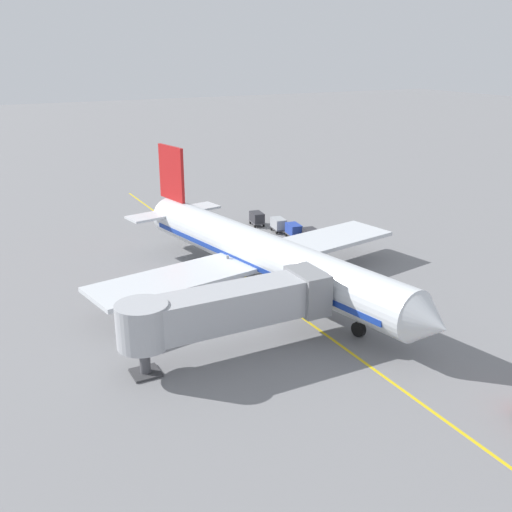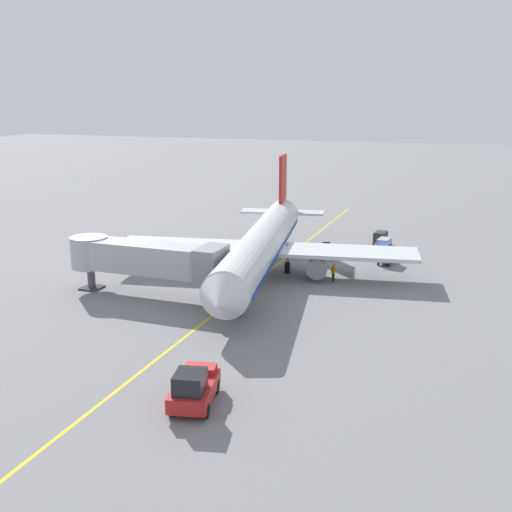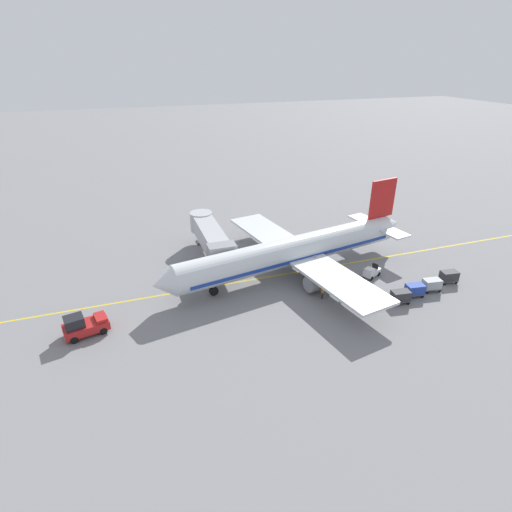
# 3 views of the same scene
# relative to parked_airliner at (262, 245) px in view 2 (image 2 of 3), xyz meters

# --- Properties ---
(ground_plane) EXTENTS (400.00, 400.00, 0.00)m
(ground_plane) POSITION_rel_parked_airliner_xyz_m (-0.05, -0.69, -3.19)
(ground_plane) COLOR slate
(gate_lead_in_line) EXTENTS (0.24, 80.00, 0.01)m
(gate_lead_in_line) POSITION_rel_parked_airliner_xyz_m (-0.05, -0.69, -3.18)
(gate_lead_in_line) COLOR gold
(gate_lead_in_line) RESTS_ON ground
(parked_airliner) EXTENTS (30.45, 37.21, 10.63)m
(parked_airliner) POSITION_rel_parked_airliner_xyz_m (0.00, 0.00, 0.00)
(parked_airliner) COLOR silver
(parked_airliner) RESTS_ON ground
(jet_bridge) EXTENTS (14.87, 3.50, 4.98)m
(jet_bridge) POSITION_rel_parked_airliner_xyz_m (7.56, 9.29, 0.27)
(jet_bridge) COLOR #A8AAAF
(jet_bridge) RESTS_ON ground
(pushback_tractor) EXTENTS (3.12, 4.78, 2.40)m
(pushback_tractor) POSITION_rel_parked_airliner_xyz_m (-5.19, 25.69, -2.09)
(pushback_tractor) COLOR #B21E1E
(pushback_tractor) RESTS_ON ground
(baggage_tug_lead) EXTENTS (2.14, 2.77, 1.62)m
(baggage_tug_lead) POSITION_rel_parked_airliner_xyz_m (-4.34, -9.17, -2.47)
(baggage_tug_lead) COLOR silver
(baggage_tug_lead) RESTS_ON ground
(baggage_cart_front) EXTENTS (1.58, 2.96, 1.58)m
(baggage_cart_front) POSITION_rel_parked_airliner_xyz_m (-10.79, -8.79, -2.24)
(baggage_cart_front) COLOR #4C4C51
(baggage_cart_front) RESTS_ON ground
(baggage_cart_second_in_train) EXTENTS (1.58, 2.96, 1.58)m
(baggage_cart_second_in_train) POSITION_rel_parked_airliner_xyz_m (-10.11, -11.32, -2.24)
(baggage_cart_second_in_train) COLOR #4C4C51
(baggage_cart_second_in_train) RESTS_ON ground
(baggage_cart_third_in_train) EXTENTS (1.58, 2.96, 1.58)m
(baggage_cart_third_in_train) POSITION_rel_parked_airliner_xyz_m (-9.77, -14.10, -2.24)
(baggage_cart_third_in_train) COLOR #4C4C51
(baggage_cart_third_in_train) RESTS_ON ground
(baggage_cart_tail_end) EXTENTS (1.58, 2.96, 1.58)m
(baggage_cart_tail_end) POSITION_rel_parked_airliner_xyz_m (-8.80, -17.57, -2.24)
(baggage_cart_tail_end) COLOR #4C4C51
(baggage_cart_tail_end) RESTS_ON ground
(ground_crew_wing_walker) EXTENTS (0.58, 0.57, 1.69)m
(ground_crew_wing_walker) POSITION_rel_parked_airliner_xyz_m (-7.01, -0.71, -2.23)
(ground_crew_wing_walker) COLOR #232328
(ground_crew_wing_walker) RESTS_ON ground
(ground_crew_loader) EXTENTS (0.64, 0.50, 1.69)m
(ground_crew_loader) POSITION_rel_parked_airliner_xyz_m (-5.09, -1.60, -2.23)
(ground_crew_loader) COLOR #232328
(ground_crew_loader) RESTS_ON ground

